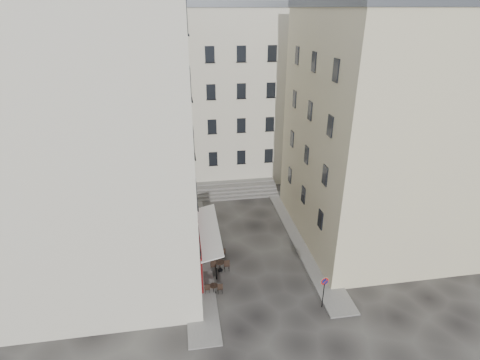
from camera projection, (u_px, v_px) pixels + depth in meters
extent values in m
plane|color=black|center=(258.00, 266.00, 28.59)|extent=(90.00, 90.00, 0.00)
cube|color=slate|center=(196.00, 241.00, 31.51)|extent=(2.00, 22.00, 0.12)
cube|color=slate|center=(302.00, 238.00, 31.90)|extent=(2.00, 18.00, 0.12)
cube|color=beige|center=(102.00, 136.00, 25.59)|extent=(12.00, 16.00, 20.00)
cube|color=beige|center=(381.00, 133.00, 29.47)|extent=(12.00, 14.00, 18.00)
cube|color=#50545B|center=(403.00, 2.00, 25.59)|extent=(12.20, 14.20, 0.60)
cube|color=beige|center=(216.00, 96.00, 41.72)|extent=(18.00, 10.00, 18.00)
cube|color=#50545B|center=(214.00, 4.00, 37.84)|extent=(18.20, 10.20, 0.60)
cube|color=#4D0B0D|center=(198.00, 245.00, 28.12)|extent=(0.25, 7.00, 3.50)
cube|color=black|center=(199.00, 249.00, 28.27)|extent=(0.06, 3.85, 2.00)
cube|color=silver|center=(208.00, 230.00, 27.74)|extent=(1.58, 7.30, 0.41)
cube|color=#575553|center=(235.00, 195.00, 39.22)|extent=(9.00, 1.80, 0.20)
cube|color=#575553|center=(234.00, 191.00, 39.54)|extent=(9.00, 1.80, 0.20)
cube|color=#575553|center=(234.00, 188.00, 39.86)|extent=(9.00, 1.80, 0.20)
cube|color=#575553|center=(233.00, 184.00, 40.18)|extent=(9.00, 1.80, 0.20)
cylinder|color=black|center=(217.00, 274.00, 27.04)|extent=(0.10, 0.10, 0.90)
sphere|color=black|center=(216.00, 269.00, 26.84)|extent=(0.12, 0.12, 0.12)
cylinder|color=black|center=(212.00, 246.00, 30.18)|extent=(0.10, 0.10, 0.90)
sphere|color=black|center=(212.00, 241.00, 29.98)|extent=(0.12, 0.12, 0.12)
cylinder|color=black|center=(209.00, 224.00, 33.32)|extent=(0.10, 0.10, 0.90)
sphere|color=black|center=(208.00, 219.00, 33.12)|extent=(0.12, 0.12, 0.12)
cylinder|color=black|center=(323.00, 293.00, 24.18)|extent=(0.06, 0.06, 2.36)
cylinder|color=red|center=(325.00, 281.00, 23.78)|extent=(0.55, 0.10, 0.55)
cylinder|color=navy|center=(325.00, 282.00, 23.76)|extent=(0.40, 0.08, 0.40)
cube|color=red|center=(325.00, 282.00, 23.73)|extent=(0.32, 0.07, 0.32)
cylinder|color=black|center=(214.00, 293.00, 25.81)|extent=(0.35, 0.35, 0.02)
cylinder|color=black|center=(214.00, 289.00, 25.68)|extent=(0.05, 0.05, 0.67)
cylinder|color=black|center=(214.00, 286.00, 25.55)|extent=(0.58, 0.58, 0.04)
cube|color=black|center=(220.00, 288.00, 25.72)|extent=(0.37, 0.37, 0.87)
cube|color=black|center=(207.00, 288.00, 25.68)|extent=(0.37, 0.37, 0.87)
cylinder|color=black|center=(220.00, 270.00, 28.03)|extent=(0.40, 0.40, 0.02)
cylinder|color=black|center=(220.00, 266.00, 27.87)|extent=(0.06, 0.06, 0.78)
cylinder|color=black|center=(220.00, 262.00, 27.72)|extent=(0.66, 0.66, 0.04)
cube|color=black|center=(227.00, 265.00, 27.92)|extent=(0.42, 0.42, 1.00)
cube|color=black|center=(213.00, 265.00, 27.88)|extent=(0.42, 0.42, 1.00)
cylinder|color=black|center=(217.00, 257.00, 29.51)|extent=(0.35, 0.35, 0.02)
cylinder|color=black|center=(217.00, 254.00, 29.38)|extent=(0.05, 0.05, 0.67)
cylinder|color=black|center=(217.00, 250.00, 29.25)|extent=(0.58, 0.58, 0.04)
cube|color=black|center=(223.00, 253.00, 29.42)|extent=(0.36, 0.36, 0.86)
cube|color=black|center=(212.00, 253.00, 29.38)|extent=(0.36, 0.36, 0.86)
cylinder|color=black|center=(209.00, 242.00, 31.34)|extent=(0.40, 0.40, 0.02)
cylinder|color=black|center=(209.00, 239.00, 31.19)|extent=(0.06, 0.06, 0.78)
cylinder|color=black|center=(209.00, 235.00, 31.04)|extent=(0.67, 0.67, 0.04)
cube|color=black|center=(215.00, 238.00, 31.23)|extent=(0.42, 0.42, 1.00)
cube|color=black|center=(203.00, 238.00, 31.19)|extent=(0.42, 0.42, 1.00)
cylinder|color=black|center=(208.00, 236.00, 32.22)|extent=(0.35, 0.35, 0.02)
cylinder|color=black|center=(208.00, 233.00, 32.08)|extent=(0.05, 0.05, 0.68)
cylinder|color=black|center=(208.00, 230.00, 31.95)|extent=(0.58, 0.58, 0.04)
cube|color=black|center=(213.00, 232.00, 32.12)|extent=(0.37, 0.37, 0.87)
cube|color=black|center=(202.00, 232.00, 32.09)|extent=(0.37, 0.37, 0.87)
imported|color=black|center=(213.00, 238.00, 30.55)|extent=(0.65, 0.45, 1.70)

